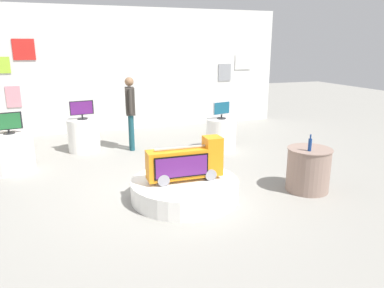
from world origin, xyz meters
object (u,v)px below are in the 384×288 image
object	(u,v)px
tv_on_center_rear	(8,123)
main_display_pedestal	(185,189)
display_pedestal_far_right	(84,135)
side_table_round	(308,169)
display_pedestal_right_rear	(221,135)
tv_on_far_right	(82,109)
bottle_on_side_table	(310,144)
novelty_firetruck_tv	(186,163)
display_pedestal_center_rear	(12,153)
shopper_browsing_near_truck	(130,108)
tv_on_right_rear	(222,109)

from	to	relation	value
tv_on_center_rear	main_display_pedestal	bearing A→B (deg)	-40.46
display_pedestal_far_right	side_table_round	size ratio (longest dim) A/B	1.03
display_pedestal_right_rear	tv_on_far_right	distance (m)	3.22
tv_on_far_right	bottle_on_side_table	distance (m)	5.04
display_pedestal_far_right	bottle_on_side_table	world-z (taller)	bottle_on_side_table
side_table_round	tv_on_far_right	bearing A→B (deg)	132.68
novelty_firetruck_tv	display_pedestal_center_rear	xyz separation A→B (m)	(-2.77, 2.35, -0.21)
tv_on_center_rear	tv_on_far_right	bearing A→B (deg)	35.02
tv_on_center_rear	display_pedestal_far_right	size ratio (longest dim) A/B	0.67
display_pedestal_center_rear	shopper_browsing_near_truck	world-z (taller)	shopper_browsing_near_truck
tv_on_center_rear	shopper_browsing_near_truck	size ratio (longest dim) A/B	0.30
shopper_browsing_near_truck	display_pedestal_center_rear	bearing A→B (deg)	-162.77
tv_on_far_right	side_table_round	size ratio (longest dim) A/B	0.71
main_display_pedestal	novelty_firetruck_tv	size ratio (longest dim) A/B	1.43
novelty_firetruck_tv	tv_on_center_rear	size ratio (longest dim) A/B	2.39
tv_on_center_rear	shopper_browsing_near_truck	distance (m)	2.58
display_pedestal_right_rear	shopper_browsing_near_truck	world-z (taller)	shopper_browsing_near_truck
tv_on_far_right	tv_on_center_rear	bearing A→B (deg)	-144.98
novelty_firetruck_tv	tv_on_far_right	size ratio (longest dim) A/B	2.30
tv_on_right_rear	display_pedestal_center_rear	bearing A→B (deg)	179.53
display_pedestal_far_right	bottle_on_side_table	distance (m)	5.07
tv_on_center_rear	display_pedestal_right_rear	size ratio (longest dim) A/B	0.67
side_table_round	display_pedestal_center_rear	bearing A→B (deg)	150.51
tv_on_right_rear	tv_on_center_rear	bearing A→B (deg)	179.58
novelty_firetruck_tv	side_table_round	distance (m)	2.08
display_pedestal_center_rear	shopper_browsing_near_truck	distance (m)	2.65
side_table_round	bottle_on_side_table	size ratio (longest dim) A/B	2.68
display_pedestal_center_rear	display_pedestal_far_right	xyz separation A→B (m)	(1.40, 0.98, 0.00)
display_pedestal_center_rear	tv_on_center_rear	world-z (taller)	tv_on_center_rear
tv_on_far_right	shopper_browsing_near_truck	size ratio (longest dim) A/B	0.31
display_pedestal_center_rear	shopper_browsing_near_truck	xyz separation A→B (m)	(2.46, 0.76, 0.61)
novelty_firetruck_tv	display_pedestal_far_right	size ratio (longest dim) A/B	1.60
main_display_pedestal	tv_on_right_rear	world-z (taller)	tv_on_right_rear
display_pedestal_center_rear	display_pedestal_right_rear	world-z (taller)	same
main_display_pedestal	tv_on_center_rear	size ratio (longest dim) A/B	3.41
display_pedestal_center_rear	tv_on_center_rear	xyz separation A→B (m)	(-0.00, -0.00, 0.59)
display_pedestal_right_rear	tv_on_right_rear	distance (m)	0.60
bottle_on_side_table	display_pedestal_far_right	bearing A→B (deg)	130.94
display_pedestal_right_rear	bottle_on_side_table	bearing A→B (deg)	-83.78
tv_on_center_rear	tv_on_right_rear	size ratio (longest dim) A/B	1.11
main_display_pedestal	display_pedestal_far_right	world-z (taller)	display_pedestal_far_right
novelty_firetruck_tv	tv_on_right_rear	world-z (taller)	tv_on_right_rear
main_display_pedestal	tv_on_center_rear	xyz separation A→B (m)	(-2.75, 2.34, 0.81)
tv_on_right_rear	display_pedestal_far_right	world-z (taller)	tv_on_right_rear
display_pedestal_far_right	main_display_pedestal	bearing A→B (deg)	-67.96
novelty_firetruck_tv	bottle_on_side_table	world-z (taller)	bottle_on_side_table
display_pedestal_far_right	shopper_browsing_near_truck	world-z (taller)	shopper_browsing_near_truck
display_pedestal_far_right	tv_on_center_rear	bearing A→B (deg)	-144.88
display_pedestal_right_rear	tv_on_center_rear	bearing A→B (deg)	179.63
display_pedestal_right_rear	tv_on_right_rear	world-z (taller)	tv_on_right_rear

